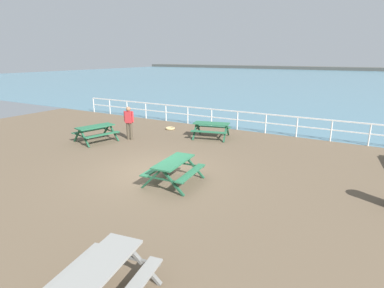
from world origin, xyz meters
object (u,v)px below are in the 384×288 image
(picnic_table_near_left, at_px, (98,275))
(picnic_table_near_right, at_px, (174,166))
(visitor, at_px, (129,121))
(picnic_table_far_right, at_px, (211,127))
(picnic_table_far_left, at_px, (96,130))

(picnic_table_near_left, distance_m, picnic_table_near_right, 5.32)
(visitor, bearing_deg, picnic_table_near_right, 41.69)
(picnic_table_far_right, height_order, visitor, visitor)
(picnic_table_near_right, xyz_separation_m, visitor, (-5.01, 3.54, 0.36))
(picnic_table_near_right, height_order, picnic_table_far_left, same)
(picnic_table_near_right, relative_size, visitor, 1.17)
(picnic_table_far_left, distance_m, visitor, 1.67)
(picnic_table_near_right, distance_m, picnic_table_far_right, 6.11)
(picnic_table_near_right, height_order, picnic_table_far_right, same)
(picnic_table_near_left, xyz_separation_m, picnic_table_near_right, (-1.81, 5.00, 0.00))
(picnic_table_near_left, relative_size, picnic_table_near_right, 1.05)
(picnic_table_near_left, distance_m, picnic_table_far_right, 11.41)
(picnic_table_near_right, bearing_deg, visitor, 49.24)
(picnic_table_near_left, height_order, picnic_table_far_left, same)
(picnic_table_near_right, relative_size, picnic_table_far_left, 0.92)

